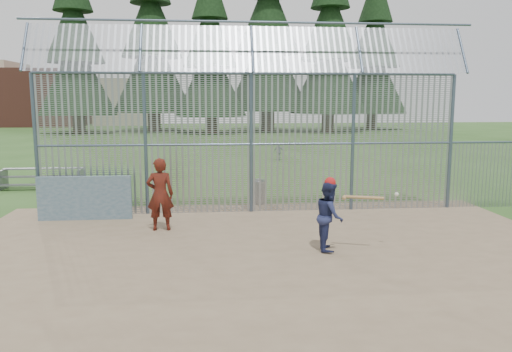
{
  "coord_description": "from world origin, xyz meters",
  "views": [
    {
      "loc": [
        -1.2,
        -10.79,
        3.27
      ],
      "look_at": [
        0.0,
        2.0,
        1.3
      ],
      "focal_mm": 35.0,
      "sensor_mm": 36.0,
      "label": 1
    }
  ],
  "objects": [
    {
      "name": "batter",
      "position": [
        1.37,
        -0.43,
        0.77
      ],
      "size": [
        0.66,
        0.8,
        1.51
      ],
      "primitive_type": "imported",
      "rotation": [
        0.0,
        0.0,
        1.44
      ],
      "color": "navy",
      "rests_on": "dirt_infield"
    },
    {
      "name": "conifer_row",
      "position": [
        1.93,
        41.51,
        10.83
      ],
      "size": [
        38.48,
        12.26,
        20.2
      ],
      "color": "#332319",
      "rests_on": "ground"
    },
    {
      "name": "bleacher",
      "position": [
        -7.41,
        8.14,
        0.41
      ],
      "size": [
        3.0,
        0.95,
        0.72
      ],
      "color": "slate",
      "rests_on": "ground"
    },
    {
      "name": "batting_gear",
      "position": [
        1.57,
        -0.47,
        1.43
      ],
      "size": [
        1.64,
        0.44,
        0.47
      ],
      "color": "#B41818",
      "rests_on": "ground"
    },
    {
      "name": "onlooker",
      "position": [
        -2.44,
        1.6,
        0.93
      ],
      "size": [
        0.68,
        0.47,
        1.83
      ],
      "primitive_type": "imported",
      "rotation": [
        0.0,
        0.0,
        3.19
      ],
      "color": "maroon",
      "rests_on": "dirt_infield"
    },
    {
      "name": "dirt_infield",
      "position": [
        0.0,
        -0.5,
        0.01
      ],
      "size": [
        14.0,
        10.0,
        0.02
      ],
      "primitive_type": "cube",
      "color": "#756047",
      "rests_on": "ground"
    },
    {
      "name": "dugout_wall",
      "position": [
        -4.6,
        2.9,
        0.62
      ],
      "size": [
        2.5,
        0.12,
        1.2
      ],
      "primitive_type": "cube",
      "color": "#38566B",
      "rests_on": "dirt_infield"
    },
    {
      "name": "trash_can",
      "position": [
        0.33,
        4.67,
        0.38
      ],
      "size": [
        0.56,
        0.56,
        0.82
      ],
      "color": "gray",
      "rests_on": "ground"
    },
    {
      "name": "bg_kid_seated",
      "position": [
        2.56,
        16.06,
        0.47
      ],
      "size": [
        0.55,
        0.24,
        0.94
      ],
      "primitive_type": "imported",
      "rotation": [
        0.0,
        0.0,
        3.16
      ],
      "color": "slate",
      "rests_on": "ground"
    },
    {
      "name": "backstop_fence",
      "position": [
        1.81,
        3.43,
        2.36
      ],
      "size": [
        20.09,
        0.81,
        5.3
      ],
      "color": "#47566B",
      "rests_on": "ground"
    },
    {
      "name": "distant_buildings",
      "position": [
        -23.18,
        56.49,
        3.6
      ],
      "size": [
        26.5,
        10.5,
        8.0
      ],
      "color": "brown",
      "rests_on": "ground"
    },
    {
      "name": "ground",
      "position": [
        0.0,
        0.0,
        0.0
      ],
      "size": [
        120.0,
        120.0,
        0.0
      ],
      "primitive_type": "plane",
      "color": "#2D511E",
      "rests_on": "ground"
    }
  ]
}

